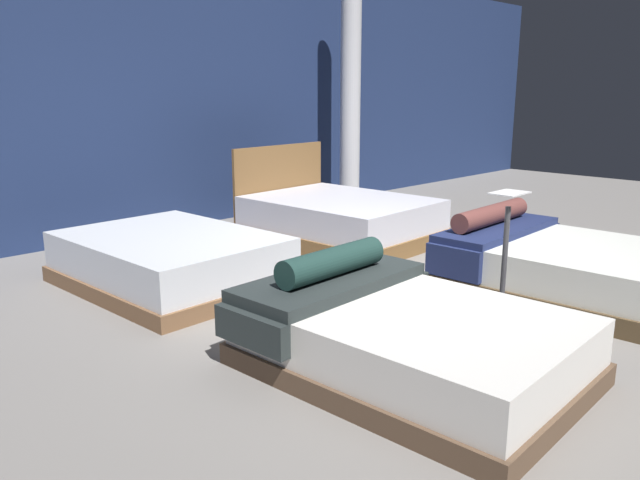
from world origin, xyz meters
name	(u,v)px	position (x,y,z in m)	size (l,w,h in m)	color
ground_plane	(391,298)	(0.00, 0.00, -0.01)	(18.00, 18.00, 0.02)	gray
showroom_back_wall	(152,90)	(0.00, 3.79, 1.75)	(18.00, 0.06, 3.50)	navy
bed_0	(403,336)	(-1.10, -0.97, 0.24)	(1.57, 2.09, 0.71)	brown
bed_1	(560,266)	(1.17, -0.96, 0.24)	(1.67, 1.98, 0.70)	brown
bed_2	(170,260)	(-1.16, 1.66, 0.23)	(1.59, 2.04, 0.47)	brown
bed_3	(339,219)	(1.18, 1.75, 0.27)	(1.69, 2.17, 1.08)	brown
price_sign	(503,278)	(0.00, -1.05, 0.40)	(0.28, 0.24, 1.04)	#3F3F44
support_pillar	(350,90)	(2.71, 2.97, 1.75)	(0.29, 0.29, 3.50)	silver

